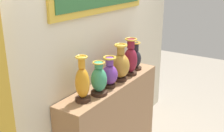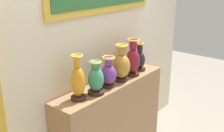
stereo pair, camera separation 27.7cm
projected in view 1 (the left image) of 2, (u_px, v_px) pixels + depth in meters
display_shelf at (112, 124)px, 3.00m from camera, size 1.47×0.32×0.98m
back_wall at (94, 33)px, 2.79m from camera, size 3.40×0.14×2.90m
vase_amber at (82, 83)px, 2.38m from camera, size 0.14×0.14×0.42m
vase_jade at (99, 80)px, 2.52m from camera, size 0.16×0.16×0.32m
vase_violet at (110, 74)px, 2.68m from camera, size 0.16×0.16×0.32m
vase_ochre at (121, 65)px, 2.84m from camera, size 0.19×0.19×0.40m
vase_burgundy at (131, 59)px, 3.00m from camera, size 0.15×0.15×0.41m
vase_onyx at (136, 58)px, 3.19m from camera, size 0.15×0.15×0.33m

